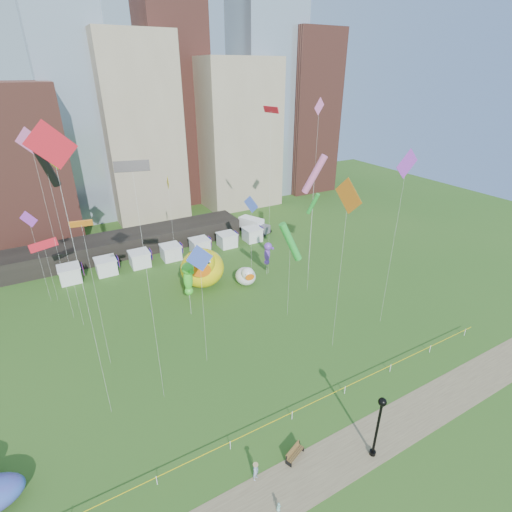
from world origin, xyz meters
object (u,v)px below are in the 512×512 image
seahorse_purple (267,252)px  lamppost (379,421)px  woman (256,472)px  small_duck (246,276)px  toddler (279,507)px  park_bench (294,452)px  box_truck (253,225)px  big_duck (202,267)px  seahorse_green (188,276)px

seahorse_purple → lamppost: lamppost is taller
woman → small_duck: bearing=33.4°
woman → toddler: (0.25, -2.80, -0.37)m
park_bench → toddler: 4.37m
small_duck → box_truck: size_ratio=0.66×
box_truck → woman: box_truck is taller
seahorse_purple → park_bench: 30.29m
box_truck → woman: size_ratio=4.17×
big_duck → park_bench: size_ratio=4.85×
seahorse_purple → woman: bearing=-146.7°
small_duck → lamppost: bearing=-87.2°
park_bench → lamppost: 7.06m
box_truck → toddler: 51.36m
park_bench → box_truck: size_ratio=0.30×
woman → park_bench: bearing=-28.5°
toddler → big_duck: bearing=69.3°
park_bench → toddler: bearing=-160.2°
park_bench → woman: (-3.53, -0.08, 0.27)m
small_duck → toddler: small_duck is taller
lamppost → big_duck: bearing=92.6°
box_truck → toddler: box_truck is taller
big_duck → toddler: size_ratio=11.89×
seahorse_green → park_bench: 23.17m
big_duck → park_bench: (-4.13, -28.66, -2.45)m
seahorse_green → box_truck: seahorse_green is taller
seahorse_purple → box_truck: bearing=43.5°
woman → seahorse_green: bearing=51.2°
toddler → lamppost: bearing=-7.5°
seahorse_purple → box_truck: (6.55, 15.94, -2.45)m
seahorse_green → seahorse_purple: (13.61, 4.21, -1.69)m
seahorse_purple → park_bench: size_ratio=2.73×
big_duck → lamppost: size_ratio=1.51×
woman → lamppost: bearing=-46.9°
seahorse_green → box_truck: 28.79m
big_duck → seahorse_purple: (9.52, -1.82, 0.80)m
seahorse_purple → box_truck: 17.40m
seahorse_green → toddler: seahorse_green is taller
lamppost → woman: (-9.11, 2.80, -2.97)m
box_truck → woman: 49.00m
small_duck → seahorse_green: bearing=-150.5°
seahorse_green → toddler: (-3.33, -25.52, -5.04)m
box_truck → seahorse_green: bearing=-158.7°
park_bench → woman: size_ratio=1.25×
seahorse_green → seahorse_purple: bearing=10.9°
big_duck → seahorse_green: (-4.09, -6.02, 2.48)m
big_duck → seahorse_green: size_ratio=1.27×
park_bench → toddler: size_ratio=2.45×
big_duck → park_bench: big_duck is taller
box_truck → toddler: (-23.48, -45.67, -0.90)m
seahorse_purple → box_truck: seahorse_purple is taller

